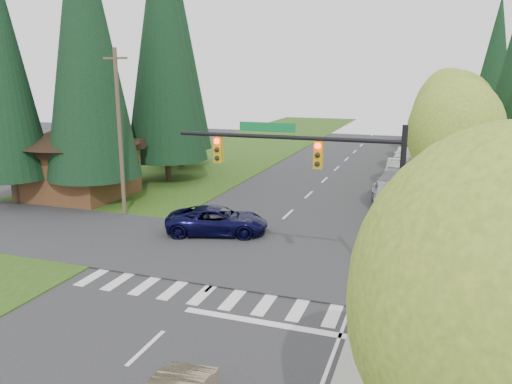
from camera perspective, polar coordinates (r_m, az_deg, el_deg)
The scene contains 30 objects.
ground at distance 17.73m, azimuth -10.70°, elevation -15.52°, with size 120.00×120.00×0.00m, color #28282B.
grass_east at distance 34.73m, azimuth 26.98°, elevation -2.28°, with size 14.00×110.00×0.06m, color #264211.
grass_west at distance 40.32m, azimuth -12.56°, elevation 0.86°, with size 14.00×110.00×0.06m, color #264211.
cross_street at distance 24.33m, azimuth -1.21°, elevation -7.12°, with size 120.00×8.00×0.10m, color #28282B.
sidewalk_east at distance 36.33m, azimuth 17.06°, elevation -0.70°, with size 1.80×80.00×0.13m, color gray.
curb_east at distance 36.37m, azimuth 15.73°, elevation -0.60°, with size 0.20×80.00×0.13m, color gray.
stone_wall_north at distance 44.08m, azimuth 19.80°, elevation 1.86°, with size 0.70×40.00×0.70m, color #4C4438.
traffic_signal at distance 18.53m, azimuth 7.59°, elevation 2.30°, with size 8.70×0.37×6.80m.
brown_building at distance 36.92m, azimuth -19.55°, elevation 4.20°, with size 8.40×8.40×5.40m.
utility_pole at distance 31.00m, azimuth -15.32°, elevation 6.64°, with size 1.60×0.24×10.00m.
decid_tree_0 at distance 27.50m, azimuth 21.83°, elevation 6.33°, with size 4.80×4.80×8.37m.
decid_tree_1 at distance 34.45m, azimuth 21.65°, elevation 7.90°, with size 5.20×5.20×8.80m.
decid_tree_2 at distance 41.42m, azimuth 21.10°, elevation 8.88°, with size 5.00×5.00×8.82m.
decid_tree_3 at distance 48.42m, azimuth 21.03°, elevation 9.08°, with size 5.00×5.00×8.55m.
decid_tree_4 at distance 55.39m, azimuth 21.03°, elevation 9.92°, with size 5.40×5.40×9.18m.
decid_tree_5 at distance 62.40m, azimuth 20.69°, elevation 9.74°, with size 4.80×4.80×8.30m.
decid_tree_6 at distance 69.38m, azimuth 20.72°, elevation 10.28°, with size 5.20×5.20×8.86m.
decid_tree_south at distance 8.09m, azimuth 27.00°, elevation -11.63°, with size 4.60×4.60×7.92m.
conifer_w_a at distance 34.58m, azimuth -18.94°, elevation 16.43°, with size 6.12×6.12×19.80m.
conifer_w_b at distance 39.53m, azimuth -18.70°, elevation 14.51°, with size 5.44×5.44×17.80m.
conifer_w_c at distance 40.73m, azimuth -10.60°, elevation 17.03°, with size 6.46×6.46×20.80m.
conifer_w_d at distance 36.35m, azimuth -27.14°, elevation 13.15°, with size 5.10×5.10×16.80m.
conifer_w_e at distance 46.88m, azimuth -8.97°, elevation 15.34°, with size 5.78×5.78×18.80m.
conifer_e_c at distance 61.62m, azimuth 25.65°, elevation 12.77°, with size 5.10×5.10×16.80m.
suv_navy at distance 27.13m, azimuth -4.45°, elevation -3.29°, with size 2.51×5.45×1.52m, color black.
parked_car_a at distance 33.75m, azimuth 14.74°, elevation -0.29°, with size 1.91×4.75×1.62m, color #B7B6BB.
parked_car_b at distance 38.71m, azimuth 15.21°, elevation 1.21°, with size 1.94×4.77×1.38m, color gray.
parked_car_c at distance 43.08m, azimuth 15.86°, elevation 2.51°, with size 1.71×4.89×1.61m, color #ABABAF.
parked_car_d at distance 51.80m, azimuth 16.54°, elevation 4.17°, with size 1.82×4.52×1.54m, color white.
parked_car_e at distance 62.65m, azimuth 17.12°, elevation 5.52°, with size 1.84×4.53×1.32m, color #ADADB2.
Camera 1 is at (8.07, -13.32, 8.48)m, focal length 35.00 mm.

